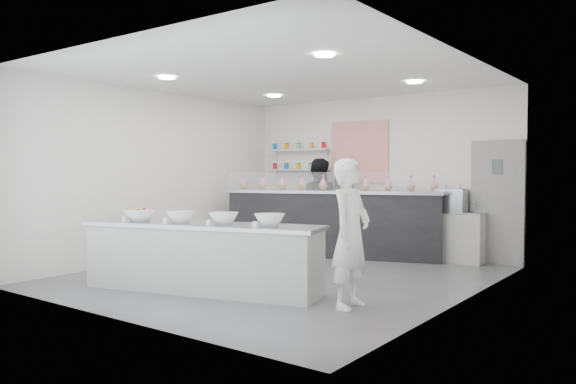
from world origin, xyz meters
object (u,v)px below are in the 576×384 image
object	(u,v)px
prep_counter	(202,257)
woman_prep	(351,233)
back_bar	(334,223)
espresso_ledge	(449,237)
staff_right	(344,212)
espresso_machine	(452,201)
staff_left	(318,204)

from	to	relation	value
prep_counter	woman_prep	xyz separation A→B (m)	(2.02, 0.40, 0.42)
back_bar	espresso_ledge	size ratio (longest dim) A/B	3.34
staff_right	espresso_ledge	bearing A→B (deg)	172.00
back_bar	espresso_machine	size ratio (longest dim) A/B	7.94
staff_left	espresso_machine	bearing A→B (deg)	162.02
prep_counter	staff_left	size ratio (longest dim) A/B	1.81
woman_prep	back_bar	bearing A→B (deg)	32.76
staff_left	staff_right	size ratio (longest dim) A/B	1.16
woman_prep	staff_right	distance (m)	4.31
prep_counter	espresso_ledge	size ratio (longest dim) A/B	2.78
espresso_ledge	staff_left	world-z (taller)	staff_left
woman_prep	staff_left	size ratio (longest dim) A/B	0.95
back_bar	staff_left	size ratio (longest dim) A/B	2.17
back_bar	staff_left	bearing A→B (deg)	125.50
staff_left	prep_counter	bearing A→B (deg)	80.06
espresso_ledge	staff_right	size ratio (longest dim) A/B	0.76
espresso_machine	staff_left	xyz separation A→B (m)	(-2.66, -0.18, -0.16)
prep_counter	staff_right	bearing A→B (deg)	78.34
espresso_machine	staff_left	size ratio (longest dim) A/B	0.27
woman_prep	prep_counter	bearing A→B (deg)	99.15
espresso_machine	staff_right	xyz separation A→B (m)	(-2.06, -0.18, -0.29)
back_bar	woman_prep	xyz separation A→B (m)	(2.21, -3.17, 0.26)
staff_left	staff_right	distance (m)	0.62
staff_left	espresso_ledge	bearing A→B (deg)	162.08
espresso_ledge	back_bar	bearing A→B (deg)	-161.13
espresso_ledge	staff_right	distance (m)	2.06
prep_counter	staff_left	bearing A→B (deg)	86.74
espresso_ledge	staff_left	bearing A→B (deg)	-176.08
back_bar	espresso_machine	xyz separation A→B (m)	(1.99, 0.67, 0.46)
espresso_ledge	woman_prep	world-z (taller)	woman_prep
prep_counter	staff_left	xyz separation A→B (m)	(-0.86, 4.06, 0.46)
prep_counter	back_bar	distance (m)	3.58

